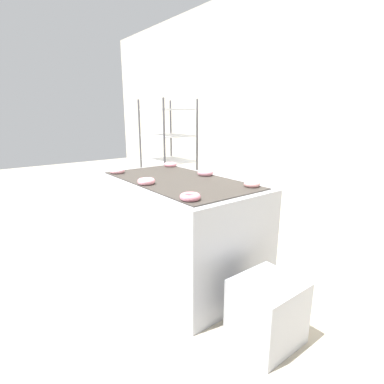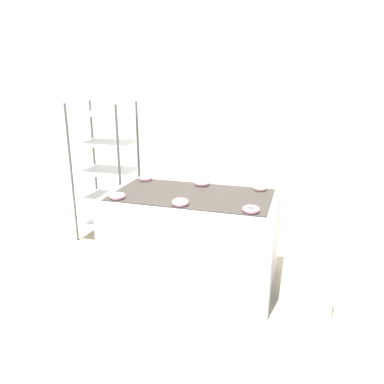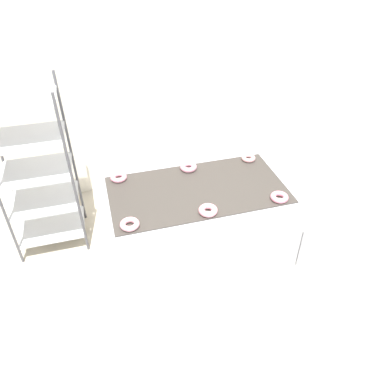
{
  "view_description": "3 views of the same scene",
  "coord_description": "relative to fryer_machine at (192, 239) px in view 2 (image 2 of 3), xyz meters",
  "views": [
    {
      "loc": [
        2.03,
        -0.75,
        1.39
      ],
      "look_at": [
        0.0,
        0.82,
        0.72
      ],
      "focal_mm": 28.0,
      "sensor_mm": 36.0,
      "label": 1
    },
    {
      "loc": [
        0.89,
        -2.32,
        1.85
      ],
      "look_at": [
        0.0,
        0.67,
        0.87
      ],
      "focal_mm": 35.0,
      "sensor_mm": 36.0,
      "label": 2
    },
    {
      "loc": [
        -0.69,
        -1.6,
        2.58
      ],
      "look_at": [
        0.0,
        0.82,
        0.72
      ],
      "focal_mm": 35.0,
      "sensor_mm": 36.0,
      "label": 3
    }
  ],
  "objects": [
    {
      "name": "donut_near_left",
      "position": [
        -0.57,
        -0.29,
        0.45
      ],
      "size": [
        0.14,
        0.14,
        0.04
      ],
      "primitive_type": "torus",
      "color": "pink",
      "rests_on": "fryer_machine"
    },
    {
      "name": "wall_back",
      "position": [
        -0.0,
        1.46,
        0.97
      ],
      "size": [
        8.0,
        0.05,
        2.8
      ],
      "color": "silver",
      "rests_on": "ground_plane"
    },
    {
      "name": "glaze_bin",
      "position": [
        1.05,
        -0.07,
        -0.22
      ],
      "size": [
        0.36,
        0.39,
        0.41
      ],
      "color": "#A8AAB2",
      "rests_on": "ground_plane"
    },
    {
      "name": "donut_near_right",
      "position": [
        0.56,
        -0.29,
        0.45
      ],
      "size": [
        0.14,
        0.14,
        0.04
      ],
      "primitive_type": "torus",
      "color": "pink",
      "rests_on": "fryer_machine"
    },
    {
      "name": "donut_far_center",
      "position": [
        0.01,
        0.29,
        0.45
      ],
      "size": [
        0.14,
        0.14,
        0.04
      ],
      "primitive_type": "torus",
      "color": "pink",
      "rests_on": "fryer_machine"
    },
    {
      "name": "fryer_machine",
      "position": [
        0.0,
        0.0,
        0.0
      ],
      "size": [
        1.49,
        0.83,
        0.85
      ],
      "color": "#A8AAB2",
      "rests_on": "ground_plane"
    },
    {
      "name": "donut_far_right",
      "position": [
        0.56,
        0.29,
        0.45
      ],
      "size": [
        0.12,
        0.12,
        0.04
      ],
      "primitive_type": "torus",
      "color": "#D69292",
      "rests_on": "fryer_machine"
    },
    {
      "name": "donut_near_center",
      "position": [
        -0.01,
        -0.3,
        0.45
      ],
      "size": [
        0.14,
        0.14,
        0.04
      ],
      "primitive_type": "torus",
      "color": "pink",
      "rests_on": "fryer_machine"
    },
    {
      "name": "ground_plane",
      "position": [
        -0.0,
        -0.66,
        -0.43
      ],
      "size": [
        14.0,
        14.0,
        0.0
      ],
      "primitive_type": "plane",
      "color": "#B2A893"
    },
    {
      "name": "donut_far_left",
      "position": [
        -0.57,
        0.31,
        0.45
      ],
      "size": [
        0.13,
        0.13,
        0.04
      ],
      "primitive_type": "torus",
      "color": "pink",
      "rests_on": "fryer_machine"
    },
    {
      "name": "baking_rack_cart",
      "position": [
        -1.24,
        0.72,
        0.37
      ],
      "size": [
        0.61,
        0.51,
        1.56
      ],
      "color": "#4C4C51",
      "rests_on": "ground_plane"
    }
  ]
}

